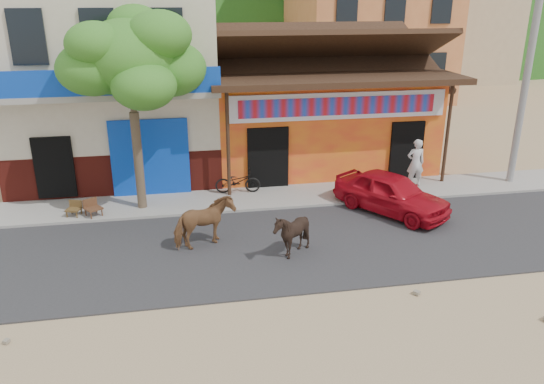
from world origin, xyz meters
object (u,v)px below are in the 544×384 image
Objects in this scene: cow_tan at (204,223)px; scooter at (238,181)px; red_car at (391,193)px; cow_dark at (292,234)px; cafe_chair_left at (73,203)px; pedestrian at (416,163)px; cafe_chair_right at (92,201)px; tree at (134,112)px; utility_pole at (528,67)px.

cow_tan is 1.07× the size of scooter.
red_car is (5.77, 1.37, -0.05)m from cow_tan.
cow_dark reaches higher than cafe_chair_left.
pedestrian is at bearing -91.11° from cow_tan.
pedestrian is 1.77× the size of cafe_chair_right.
tree reaches higher than cafe_chair_left.
tree is 0.75× the size of utility_pole.
red_car is at bearing 124.08° from cow_dark.
cafe_chair_left is at bearing 30.27° from cow_tan.
cow_tan is at bearing -163.97° from utility_pole.
cow_dark is 0.74× the size of pedestrian.
utility_pole is 4.79× the size of pedestrian.
red_car is (7.54, -1.60, -2.46)m from tree.
tree reaches higher than cow_tan.
cow_dark is (3.92, -3.91, -2.46)m from tree.
utility_pole is at bearing -31.45° from cafe_chair_right.
utility_pole is 10.38m from cow_dark.
pedestrian is (7.41, 3.28, 0.24)m from cow_tan.
tree is 7.25× the size of cafe_chair_left.
scooter is at bearing 176.80° from utility_pole.
red_car is (3.62, 2.31, 0.01)m from cow_dark.
utility_pole reaches higher than red_car.
tree is at bearing -133.35° from cow_dark.
cow_tan is 0.44× the size of red_car.
cow_tan is 1.70× the size of cafe_chair_right.
cow_dark is at bearing -165.01° from scooter.
pedestrian is at bearing -89.16° from scooter.
cow_tan is 1.30× the size of cow_dark.
tree reaches higher than cow_dark.
tree is 3.28m from cafe_chair_left.
cafe_chair_left reaches higher than scooter.
cafe_chair_right is at bearing -177.28° from utility_pole.
utility_pole reaches higher than scooter.
utility_pole is 2.18× the size of red_car.
scooter is 4.66m from cafe_chair_right.
scooter is 6.11m from pedestrian.
red_car is at bearing -112.87° from scooter.
cow_dark is (-8.88, -4.11, -3.46)m from utility_pole.
cafe_chair_left is at bearing 135.12° from cafe_chair_right.
utility_pole is 4.98× the size of cow_tan.
cow_dark is at bearing 178.52° from red_car.
scooter is 1.81× the size of cafe_chair_left.
pedestrian is 11.20m from cafe_chair_left.
pedestrian is (-3.62, 0.11, -3.16)m from utility_pole.
utility_pole is 11.97m from cow_tan.
cow_tan is 1.94× the size of cafe_chair_left.
tree is 1.64× the size of red_car.
cow_tan is at bearing -59.22° from tree.
pedestrian is (1.64, 1.91, 0.29)m from red_car.
cow_dark reaches higher than scooter.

